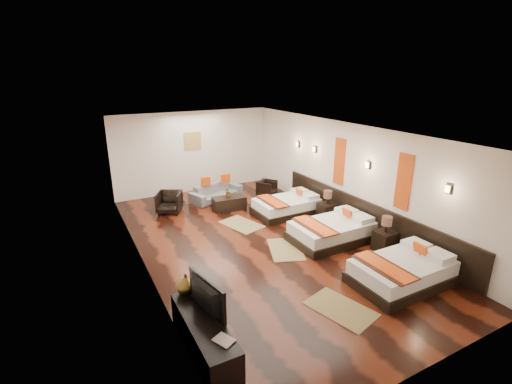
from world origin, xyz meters
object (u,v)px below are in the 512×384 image
bed_mid (332,231)px  tv_console (204,336)px  tv (202,297)px  book (219,345)px  bed_near (403,271)px  nightstand_a (385,239)px  nightstand_b (327,209)px  armchair_left (169,202)px  coffee_table (229,203)px  armchair_right (267,188)px  bed_far (287,206)px  figurine (186,284)px  table_plant (228,192)px  sofa (216,192)px

bed_mid → tv_console: size_ratio=1.14×
tv → book: 0.82m
book → bed_near: bearing=6.7°
bed_mid → nightstand_a: size_ratio=2.34×
tv_console → tv: bearing=74.6°
nightstand_b → armchair_left: bearing=144.9°
armchair_left → coffee_table: (1.69, -0.62, -0.12)m
bed_mid → armchair_right: size_ratio=3.51×
armchair_right → bed_far: bearing=-134.6°
armchair_right → coffee_table: armchair_right is taller
nightstand_a → figurine: size_ratio=2.50×
bed_near → armchair_right: (0.30, 6.03, 0.00)m
figurine → table_plant: figurine is taller
book → coffee_table: bearing=64.7°
figurine → book: bearing=-90.0°
bed_far → armchair_left: (-3.08, 1.77, 0.07)m
nightstand_b → book: (-4.95, -3.85, 0.26)m
bed_far → armchair_right: 1.78m
bed_far → sofa: 2.60m
nightstand_b → book: 6.27m
bed_far → sofa: bearing=122.3°
bed_far → bed_near: bearing=-90.0°
tv → tv_console: bearing=153.5°
tv_console → armchair_left: (1.11, 5.95, 0.05)m
bed_mid → bed_near: bearing=-90.0°
tv → coffee_table: (2.76, 5.15, -0.63)m
nightstand_b → table_plant: bearing=134.5°
figurine → coffee_table: size_ratio=0.35×
nightstand_a → figurine: 4.97m
book → armchair_left: size_ratio=0.39×
nightstand_a → tv_console: 5.06m
armchair_left → table_plant: bearing=11.7°
bed_near → bed_mid: bed_mid is taller
bed_mid → coffee_table: size_ratio=2.05×
nightstand_b → armchair_left: size_ratio=1.24×
nightstand_b → bed_near: bearing=-102.6°
bed_mid → tv: 4.60m
tv_console → table_plant: (2.83, 5.41, 0.27)m
book → table_plant: (2.83, 6.01, -0.02)m
coffee_table → bed_far: bearing=-39.6°
bed_mid → table_plant: (-1.37, 3.32, 0.27)m
bed_near → bed_mid: 2.19m
figurine → armchair_right: 6.84m
armchair_right → coffee_table: 1.80m
bed_near → armchair_right: 6.04m
bed_near → figurine: (-4.20, 0.91, 0.46)m
armchair_right → table_plant: size_ratio=2.05×
book → figurine: figurine is taller
table_plant → armchair_right: bearing=17.4°
bed_near → figurine: size_ratio=5.77×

